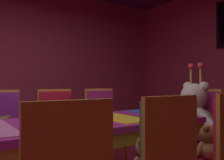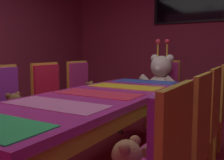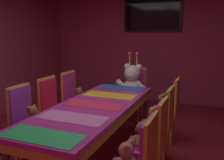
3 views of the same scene
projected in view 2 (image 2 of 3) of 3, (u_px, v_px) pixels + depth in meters
wall_back at (189, 37)px, 4.90m from camera, size 5.20×0.12×2.80m
banquet_table at (98, 103)px, 2.24m from camera, size 0.90×2.52×0.75m
chair_left_1 at (5, 106)px, 2.42m from camera, size 0.42×0.41×0.98m
teddy_left_1 at (15, 110)px, 2.35m from camera, size 0.23×0.29×0.28m
chair_left_2 at (50, 96)px, 2.95m from camera, size 0.42×0.41×0.98m
chair_left_3 at (82, 89)px, 3.47m from camera, size 0.42×0.41×0.98m
teddy_left_3 at (90, 92)px, 3.40m from camera, size 0.21×0.27×0.26m
chair_right_1 at (188, 137)px, 1.53m from camera, size 0.42×0.41×0.98m
teddy_right_1 at (165, 137)px, 1.60m from camera, size 0.22×0.29×0.27m
chair_right_2 at (204, 115)px, 2.06m from camera, size 0.42×0.41×0.98m
teddy_right_2 at (186, 116)px, 2.14m from camera, size 0.22×0.28×0.26m
chair_right_3 at (215, 102)px, 2.63m from camera, size 0.42×0.41×0.98m
teddy_right_3 at (201, 102)px, 2.70m from camera, size 0.23×0.29×0.28m
throne_chair at (164, 86)px, 3.79m from camera, size 0.41×0.42×0.98m
king_teddy_bear at (161, 79)px, 3.64m from camera, size 0.65×0.50×0.84m
wall_tv at (189, 2)px, 4.75m from camera, size 1.35×0.06×0.78m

